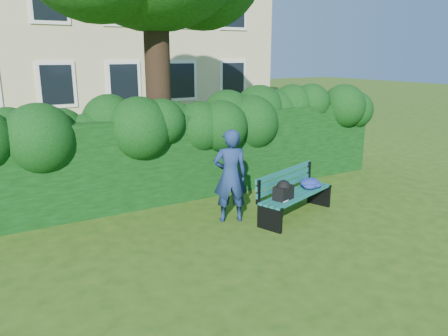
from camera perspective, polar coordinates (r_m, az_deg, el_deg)
ground at (r=8.01m, az=2.21°, el=-7.53°), size 80.00×80.00×0.00m
hedge at (r=9.58m, az=-4.89°, el=1.79°), size 10.00×1.00×1.80m
park_bench at (r=8.45m, az=9.41°, el=-2.93°), size 1.95×1.13×0.89m
man_reading at (r=7.98m, az=0.83°, el=-1.03°), size 0.74×0.63×1.73m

